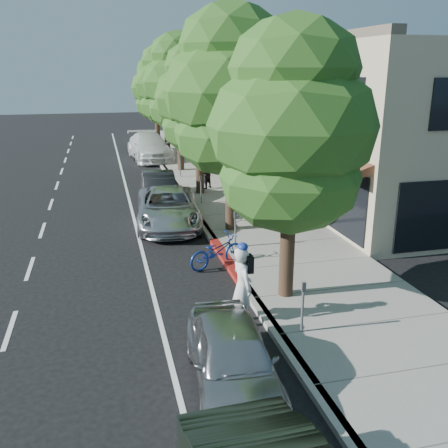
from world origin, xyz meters
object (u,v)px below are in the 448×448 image
object	(u,v)px
street_tree_4	(166,85)
cyclist	(242,286)
near_car_a	(233,358)
dark_suv_far	(147,144)
street_tree_1	(231,94)
white_pickup	(150,147)
street_tree_5	(156,89)
street_tree_2	(199,100)
street_tree_0	(292,130)
bicycle	(217,251)
street_tree_3	(179,84)
silver_suv	(168,208)
dark_sedan	(159,188)
pedestrian	(205,174)

from	to	relation	value
street_tree_4	cyclist	xyz separation A→B (m)	(-1.52, -25.00, -3.93)
street_tree_4	near_car_a	xyz separation A→B (m)	(-2.42, -27.50, -4.25)
cyclist	dark_suv_far	bearing A→B (deg)	-9.29
street_tree_1	street_tree_4	xyz separation A→B (m)	(0.00, 18.00, -0.26)
cyclist	white_pickup	size ratio (longest dim) A/B	0.33
near_car_a	street_tree_5	bearing A→B (deg)	90.27
street_tree_2	white_pickup	xyz separation A→B (m)	(-1.40, 10.83, -3.77)
street_tree_0	bicycle	distance (m)	5.08
street_tree_1	street_tree_5	size ratio (longest dim) A/B	1.17
cyclist	street_tree_5	bearing A→B (deg)	-11.82
street_tree_0	street_tree_3	world-z (taller)	street_tree_3
silver_suv	dark_sedan	xyz separation A→B (m)	(0.06, 3.70, -0.03)
street_tree_0	street_tree_3	size ratio (longest dim) A/B	0.91
dark_sedan	dark_suv_far	world-z (taller)	dark_suv_far
street_tree_1	dark_suv_far	world-z (taller)	street_tree_1
street_tree_3	street_tree_5	xyz separation A→B (m)	(0.00, 12.00, -0.73)
street_tree_0	dark_suv_far	distance (m)	24.62
silver_suv	street_tree_5	bearing A→B (deg)	89.68
street_tree_3	pedestrian	world-z (taller)	street_tree_3
street_tree_5	street_tree_1	bearing A→B (deg)	-90.00
dark_sedan	near_car_a	bearing A→B (deg)	-89.32
cyclist	white_pickup	world-z (taller)	cyclist
street_tree_1	white_pickup	bearing A→B (deg)	94.75
street_tree_5	bicycle	xyz separation A→B (m)	(-1.30, -27.27, -3.92)
white_pickup	dark_suv_far	xyz separation A→B (m)	(0.00, 1.46, -0.04)
street_tree_1	silver_suv	size ratio (longest dim) A/B	1.59
street_tree_1	dark_sedan	size ratio (longest dim) A/B	1.96
street_tree_3	silver_suv	xyz separation A→B (m)	(-2.20, -10.50, -4.45)
street_tree_4	street_tree_3	bearing A→B (deg)	-90.00
street_tree_5	silver_suv	xyz separation A→B (m)	(-2.20, -22.50, -3.71)
street_tree_4	silver_suv	bearing A→B (deg)	-97.59
near_car_a	cyclist	bearing A→B (deg)	74.60
silver_suv	street_tree_1	bearing A→B (deg)	-29.04
cyclist	street_tree_4	bearing A→B (deg)	-12.49
street_tree_3	dark_suv_far	bearing A→B (deg)	102.54
street_tree_3	bicycle	size ratio (longest dim) A/B	4.10
street_tree_0	street_tree_3	xyz separation A→B (m)	(0.00, 18.00, 0.58)
pedestrian	street_tree_5	bearing A→B (deg)	-125.23
dark_suv_far	street_tree_0	bearing A→B (deg)	-81.96
street_tree_1	cyclist	size ratio (longest dim) A/B	4.17
street_tree_2	near_car_a	size ratio (longest dim) A/B	1.86
cyclist	dark_suv_far	distance (m)	25.29
street_tree_0	pedestrian	bearing A→B (deg)	88.15
bicycle	near_car_a	size ratio (longest dim) A/B	0.50
cyclist	pedestrian	size ratio (longest dim) A/B	1.31
street_tree_3	cyclist	distance (m)	19.51
street_tree_4	pedestrian	world-z (taller)	street_tree_4
white_pickup	pedestrian	size ratio (longest dim) A/B	3.97
cyclist	white_pickup	bearing A→B (deg)	-9.30
street_tree_4	near_car_a	size ratio (longest dim) A/B	1.97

